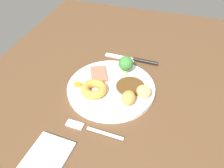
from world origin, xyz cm
name	(u,v)px	position (x,y,z in cm)	size (l,w,h in cm)	color
dining_table	(109,99)	(0.00, 0.00, 1.80)	(120.00, 84.00, 3.60)	brown
dinner_plate	(112,88)	(2.30, -0.27, 4.30)	(25.70, 25.70, 1.40)	white
gravy_pool	(130,86)	(3.87, -5.41, 5.15)	(8.45, 8.45, 0.30)	#563819
meat_slice_main	(99,74)	(6.19, 5.22, 5.40)	(7.30, 4.75, 0.80)	#9E664C
yorkshire_pudding	(94,89)	(-1.55, 3.85, 6.24)	(7.55, 7.55, 2.49)	#C68938
roast_potato_left	(129,98)	(-2.64, -6.41, 6.85)	(4.61, 3.77, 3.71)	#BC8C42
roast_potato_right	(144,91)	(1.15, -9.81, 6.75)	(4.27, 3.73, 3.50)	#D8B260
carrot_coin_front	(78,85)	(-0.17, 9.52, 5.26)	(2.35, 2.35, 0.53)	orange
broccoli_floret	(126,64)	(9.95, -2.33, 8.26)	(4.51, 4.51, 5.66)	#8CB766
fork	(92,130)	(-13.29, 0.01, 3.99)	(2.29, 15.31, 0.90)	silver
knife	(136,60)	(18.69, -3.74, 4.05)	(2.20, 18.54, 1.20)	black
folded_napkin	(47,157)	(-23.41, 7.10, 4.00)	(11.00, 9.00, 0.80)	white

